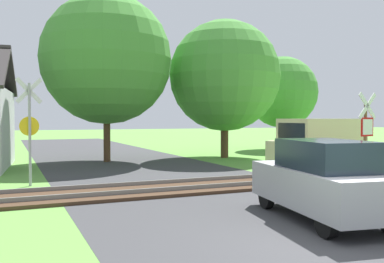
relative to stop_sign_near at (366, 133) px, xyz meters
The scene contains 10 objects.
ground_plane 6.99m from the stop_sign_near, 139.49° to the right, with size 160.00×160.00×0.00m, color #5B933D.
road_asphalt 5.94m from the stop_sign_near, 155.05° to the right, with size 8.16×80.00×0.01m, color #38383A.
rail_track 5.88m from the stop_sign_near, 156.05° to the left, with size 60.00×2.60×0.22m.
stop_sign_near is the anchor object (origin of this frame).
crossing_sign_far 10.99m from the stop_sign_near, 153.57° to the left, with size 0.87×0.20×3.62m.
tree_right 11.85m from the stop_sign_near, 85.30° to the left, with size 6.33×6.33×7.86m.
tree_center 13.61m from the stop_sign_near, 116.00° to the left, with size 6.73×6.73×8.68m.
tree_far 17.51m from the stop_sign_near, 63.46° to the left, with size 5.13×5.13×6.72m.
mail_truck 6.44m from the stop_sign_near, 62.43° to the left, with size 5.14×2.65×2.24m.
parked_car 5.07m from the stop_sign_near, 145.93° to the right, with size 2.26×4.21×1.78m.
Camera 1 is at (-5.39, -5.90, 2.26)m, focal length 40.00 mm.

